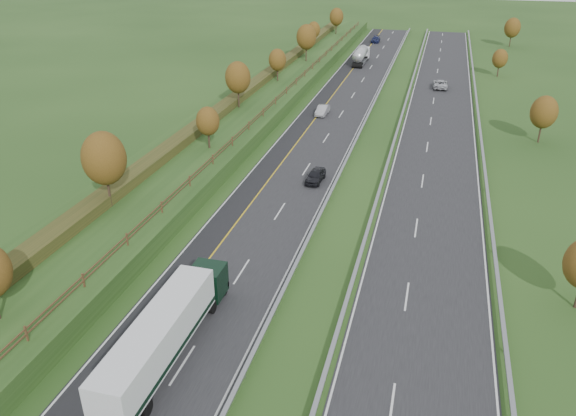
# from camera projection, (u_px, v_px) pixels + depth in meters

# --- Properties ---
(ground) EXTENTS (400.00, 400.00, 0.00)m
(ground) POSITION_uv_depth(u_px,v_px,m) (370.00, 152.00, 74.32)
(ground) COLOR #214017
(ground) RESTS_ON ground
(near_carriageway) EXTENTS (10.50, 200.00, 0.04)m
(near_carriageway) POSITION_uv_depth(u_px,v_px,m) (319.00, 135.00, 80.51)
(near_carriageway) COLOR black
(near_carriageway) RESTS_ON ground
(far_carriageway) EXTENTS (10.50, 200.00, 0.04)m
(far_carriageway) POSITION_uv_depth(u_px,v_px,m) (437.00, 145.00, 76.65)
(far_carriageway) COLOR black
(far_carriageway) RESTS_ON ground
(hard_shoulder) EXTENTS (3.00, 200.00, 0.04)m
(hard_shoulder) POSITION_uv_depth(u_px,v_px,m) (294.00, 133.00, 81.38)
(hard_shoulder) COLOR black
(hard_shoulder) RESTS_ON ground
(lane_markings) EXTENTS (26.75, 200.00, 0.01)m
(lane_markings) POSITION_uv_depth(u_px,v_px,m) (363.00, 139.00, 78.89)
(lane_markings) COLOR silver
(lane_markings) RESTS_ON near_carriageway
(embankment_left) EXTENTS (12.00, 200.00, 2.00)m
(embankment_left) POSITION_uv_depth(u_px,v_px,m) (233.00, 121.00, 83.11)
(embankment_left) COLOR #214017
(embankment_left) RESTS_ON ground
(hedge_left) EXTENTS (2.20, 180.00, 1.10)m
(hedge_left) POSITION_uv_depth(u_px,v_px,m) (220.00, 110.00, 82.89)
(hedge_left) COLOR #2D3515
(hedge_left) RESTS_ON embankment_left
(fence_left) EXTENTS (0.12, 189.06, 1.20)m
(fence_left) POSITION_uv_depth(u_px,v_px,m) (261.00, 113.00, 80.94)
(fence_left) COLOR #422B19
(fence_left) RESTS_ON embankment_left
(median_barrier_near) EXTENTS (0.32, 200.00, 0.71)m
(median_barrier_near) POSITION_uv_depth(u_px,v_px,m) (359.00, 135.00, 78.91)
(median_barrier_near) COLOR gray
(median_barrier_near) RESTS_ON ground
(median_barrier_far) EXTENTS (0.32, 200.00, 0.71)m
(median_barrier_far) POSITION_uv_depth(u_px,v_px,m) (395.00, 138.00, 77.72)
(median_barrier_far) COLOR gray
(median_barrier_far) RESTS_ON ground
(outer_barrier_far) EXTENTS (0.32, 200.00, 0.71)m
(outer_barrier_far) POSITION_uv_depth(u_px,v_px,m) (482.00, 145.00, 75.03)
(outer_barrier_far) COLOR gray
(outer_barrier_far) RESTS_ON ground
(trees_left) EXTENTS (6.64, 164.30, 7.66)m
(trees_left) POSITION_uv_depth(u_px,v_px,m) (226.00, 91.00, 77.74)
(trees_left) COLOR #2D2116
(trees_left) RESTS_ON embankment_left
(trees_far) EXTENTS (8.45, 118.60, 7.12)m
(trees_far) POSITION_uv_depth(u_px,v_px,m) (524.00, 73.00, 96.96)
(trees_far) COLOR #2D2116
(trees_far) RESTS_ON ground
(box_lorry) EXTENTS (2.58, 16.28, 4.06)m
(box_lorry) POSITION_uv_depth(u_px,v_px,m) (166.00, 331.00, 37.38)
(box_lorry) COLOR black
(box_lorry) RESTS_ON near_carriageway
(road_tanker) EXTENTS (2.40, 11.22, 3.46)m
(road_tanker) POSITION_uv_depth(u_px,v_px,m) (361.00, 55.00, 123.56)
(road_tanker) COLOR silver
(road_tanker) RESTS_ON near_carriageway
(car_dark_near) EXTENTS (1.97, 4.36, 1.45)m
(car_dark_near) POSITION_uv_depth(u_px,v_px,m) (316.00, 176.00, 65.22)
(car_dark_near) COLOR black
(car_dark_near) RESTS_ON near_carriageway
(car_silver_mid) EXTENTS (1.67, 4.48, 1.46)m
(car_silver_mid) POSITION_uv_depth(u_px,v_px,m) (323.00, 110.00, 89.17)
(car_silver_mid) COLOR #9E9EA2
(car_silver_mid) RESTS_ON near_carriageway
(car_small_far) EXTENTS (2.16, 5.12, 1.47)m
(car_small_far) POSITION_uv_depth(u_px,v_px,m) (376.00, 39.00, 147.68)
(car_small_far) COLOR #151C44
(car_small_far) RESTS_ON near_carriageway
(car_oncoming) EXTENTS (2.77, 5.65, 1.54)m
(car_oncoming) POSITION_uv_depth(u_px,v_px,m) (440.00, 84.00, 104.35)
(car_oncoming) COLOR #BABBC0
(car_oncoming) RESTS_ON far_carriageway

